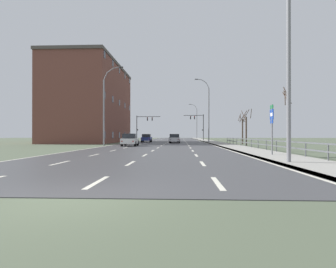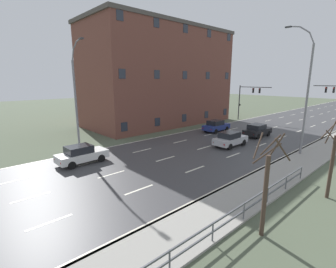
% 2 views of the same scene
% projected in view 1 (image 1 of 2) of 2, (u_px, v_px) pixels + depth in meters
% --- Properties ---
extents(ground_plane, '(160.00, 160.00, 0.12)m').
position_uv_depth(ground_plane, '(168.00, 142.00, 54.04)').
color(ground_plane, '#4C5642').
extents(road_asphalt_strip, '(14.00, 120.00, 0.03)m').
position_uv_depth(road_asphalt_strip, '(170.00, 141.00, 66.02)').
color(road_asphalt_strip, '#3D3D3F').
rests_on(road_asphalt_strip, ground).
extents(sidewalk_right, '(3.00, 120.00, 0.12)m').
position_uv_depth(sidewalk_right, '(206.00, 141.00, 65.64)').
color(sidewalk_right, gray).
rests_on(sidewalk_right, ground).
extents(guardrail, '(0.07, 32.69, 1.00)m').
position_uv_depth(guardrail, '(255.00, 142.00, 27.65)').
color(guardrail, '#515459').
rests_on(guardrail, ground).
extents(street_lamp_foreground, '(2.57, 0.24, 11.15)m').
position_uv_depth(street_lamp_foreground, '(285.00, 50.00, 13.21)').
color(street_lamp_foreground, slate).
rests_on(street_lamp_foreground, ground).
extents(street_lamp_midground, '(2.64, 0.24, 11.70)m').
position_uv_depth(street_lamp_midground, '(208.00, 111.00, 50.37)').
color(street_lamp_midground, slate).
rests_on(street_lamp_midground, ground).
extents(street_lamp_distant, '(2.58, 0.24, 11.22)m').
position_uv_depth(street_lamp_distant, '(196.00, 122.00, 87.54)').
color(street_lamp_distant, slate).
rests_on(street_lamp_distant, ground).
extents(street_lamp_left_bank, '(2.64, 0.24, 10.38)m').
position_uv_depth(street_lamp_left_bank, '(105.00, 107.00, 36.18)').
color(street_lamp_left_bank, slate).
rests_on(street_lamp_left_bank, ground).
extents(highway_sign, '(0.09, 0.68, 3.39)m').
position_uv_depth(highway_sign, '(272.00, 123.00, 18.01)').
color(highway_sign, slate).
rests_on(highway_sign, ground).
extents(traffic_signal_right, '(4.79, 0.36, 6.35)m').
position_uv_depth(traffic_signal_right, '(199.00, 123.00, 66.08)').
color(traffic_signal_right, '#38383A').
rests_on(traffic_signal_right, ground).
extents(traffic_signal_left, '(5.70, 0.36, 5.98)m').
position_uv_depth(traffic_signal_left, '(143.00, 123.00, 65.28)').
color(traffic_signal_left, '#38383A').
rests_on(traffic_signal_left, ground).
extents(car_distant, '(1.88, 4.12, 1.57)m').
position_uv_depth(car_distant, '(147.00, 138.00, 53.56)').
color(car_distant, navy).
rests_on(car_distant, ground).
extents(car_far_left, '(1.94, 4.15, 1.57)m').
position_uv_depth(car_far_left, '(130.00, 140.00, 34.66)').
color(car_far_left, silver).
rests_on(car_far_left, ground).
extents(car_far_right, '(1.91, 4.14, 1.57)m').
position_uv_depth(car_far_right, '(174.00, 138.00, 54.64)').
color(car_far_right, black).
rests_on(car_far_right, ground).
extents(car_near_right, '(1.86, 4.11, 1.57)m').
position_uv_depth(car_near_right, '(175.00, 138.00, 48.29)').
color(car_near_right, '#B7B7BC').
rests_on(car_near_right, ground).
extents(brick_building, '(10.96, 23.60, 14.87)m').
position_uv_depth(brick_building, '(92.00, 104.00, 53.12)').
color(brick_building, brown).
rests_on(brick_building, ground).
extents(bare_tree_near, '(0.61, 0.98, 5.46)m').
position_uv_depth(bare_tree_near, '(289.00, 122.00, 23.16)').
color(bare_tree_near, '#423328').
rests_on(bare_tree_near, ground).
extents(bare_tree_mid, '(1.52, 1.60, 4.79)m').
position_uv_depth(bare_tree_mid, '(246.00, 128.00, 36.03)').
color(bare_tree_mid, '#423328').
rests_on(bare_tree_mid, ground).
extents(bare_tree_far, '(1.33, 1.27, 4.74)m').
position_uv_depth(bare_tree_far, '(242.00, 130.00, 42.26)').
color(bare_tree_far, '#423328').
rests_on(bare_tree_far, ground).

